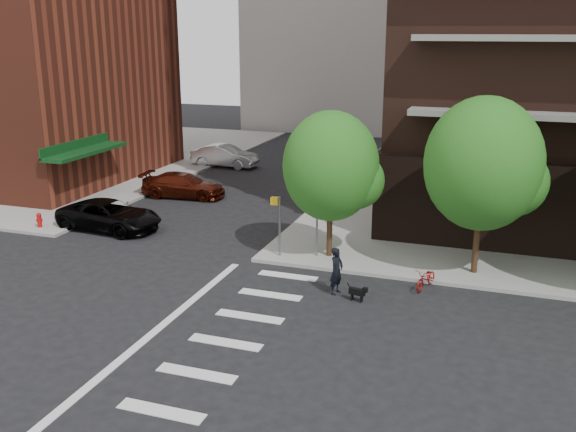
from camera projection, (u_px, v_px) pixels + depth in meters
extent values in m
plane|color=black|center=(142.00, 329.00, 21.09)|extent=(120.00, 120.00, 0.00)
cube|color=gray|center=(29.00, 154.00, 50.08)|extent=(31.00, 33.00, 0.15)
cube|color=silver|center=(161.00, 411.00, 16.52)|extent=(2.40, 0.50, 0.01)
cube|color=silver|center=(197.00, 374.00, 18.33)|extent=(2.40, 0.50, 0.01)
cube|color=silver|center=(226.00, 343.00, 20.15)|extent=(2.40, 0.50, 0.01)
cube|color=silver|center=(250.00, 317.00, 21.96)|extent=(2.40, 0.50, 0.01)
cube|color=silver|center=(270.00, 295.00, 23.77)|extent=(2.40, 0.50, 0.01)
cube|color=silver|center=(288.00, 276.00, 25.59)|extent=(2.40, 0.50, 0.01)
cube|color=silver|center=(156.00, 331.00, 20.93)|extent=(0.30, 13.00, 0.01)
cube|color=#0C3814|center=(86.00, 151.00, 35.61)|extent=(1.40, 6.00, 0.20)
cylinder|color=#301E11|center=(330.00, 230.00, 27.18)|extent=(0.24, 0.24, 2.30)
sphere|color=#235B19|center=(331.00, 166.00, 26.41)|extent=(4.00, 4.00, 4.00)
cylinder|color=#301E11|center=(476.00, 241.00, 25.26)|extent=(0.24, 0.24, 2.60)
sphere|color=#235B19|center=(483.00, 164.00, 24.39)|extent=(4.50, 4.50, 4.50)
cylinder|color=slate|center=(280.00, 226.00, 27.13)|extent=(0.10, 0.10, 2.60)
cube|color=gold|center=(275.00, 201.00, 26.89)|extent=(0.32, 0.25, 0.32)
cylinder|color=slate|center=(317.00, 231.00, 27.17)|extent=(0.08, 0.08, 2.20)
cube|color=gold|center=(316.00, 212.00, 26.78)|extent=(0.64, 0.02, 0.64)
cylinder|color=#A50C0C|center=(39.00, 221.00, 31.34)|extent=(0.22, 0.22, 0.60)
sphere|color=#A50C0C|center=(39.00, 215.00, 31.25)|extent=(0.24, 0.24, 0.24)
imported|color=black|center=(110.00, 215.00, 31.34)|extent=(2.85, 5.42, 1.45)
imported|color=#481309|center=(183.00, 185.00, 37.44)|extent=(2.49, 5.09, 1.42)
imported|color=#A7ACAF|center=(225.00, 156.00, 45.74)|extent=(1.76, 4.81, 1.57)
imported|color=#9D0B0A|center=(426.00, 279.00, 24.25)|extent=(0.97, 1.64, 0.81)
imported|color=black|center=(337.00, 271.00, 23.67)|extent=(0.75, 0.60, 1.79)
cube|color=black|center=(357.00, 292.00, 23.12)|extent=(0.61, 0.31, 0.23)
cube|color=black|center=(365.00, 290.00, 22.92)|extent=(0.20, 0.17, 0.17)
cylinder|color=black|center=(362.00, 298.00, 23.19)|extent=(0.06, 0.06, 0.25)
cylinder|color=black|center=(352.00, 298.00, 23.20)|extent=(0.06, 0.06, 0.25)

